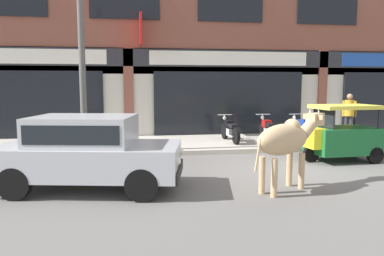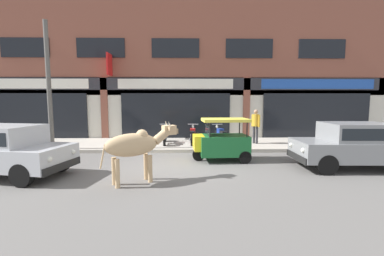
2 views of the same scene
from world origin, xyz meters
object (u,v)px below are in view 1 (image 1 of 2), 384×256
object	(u,v)px
cow	(286,140)
motorcycle_1	(268,130)
auto_rickshaw	(339,137)
motorcycle_2	(305,129)
motorcycle_0	(230,130)
pedestrian	(349,111)
car_1	(87,149)
utility_pole	(82,60)

from	to	relation	value
cow	motorcycle_1	bearing A→B (deg)	73.19
auto_rickshaw	motorcycle_2	bearing A→B (deg)	82.27
auto_rickshaw	motorcycle_0	xyz separation A→B (m)	(-2.28, 2.92, -0.13)
motorcycle_0	motorcycle_1	distance (m)	1.31
cow	auto_rickshaw	distance (m)	3.59
cow	motorcycle_2	world-z (taller)	cow
motorcycle_1	pedestrian	distance (m)	3.02
auto_rickshaw	motorcycle_2	xyz separation A→B (m)	(0.38, 2.82, -0.13)
cow	car_1	bearing A→B (deg)	170.15
utility_pole	cow	bearing A→B (deg)	-43.93
cow	auto_rickshaw	bearing A→B (deg)	43.79
car_1	utility_pole	bearing A→B (deg)	97.91
cow	motorcycle_2	xyz separation A→B (m)	(2.97, 5.29, -0.47)
car_1	motorcycle_0	bearing A→B (deg)	48.94
motorcycle_2	utility_pole	bearing A→B (deg)	-171.03
car_1	motorcycle_0	distance (m)	6.29
cow	motorcycle_1	distance (m)	5.61
motorcycle_0	motorcycle_2	xyz separation A→B (m)	(2.66, -0.11, 0.00)
motorcycle_1	motorcycle_0	bearing A→B (deg)	177.61
motorcycle_0	motorcycle_2	size ratio (longest dim) A/B	1.01
motorcycle_2	motorcycle_1	bearing A→B (deg)	177.72
motorcycle_0	pedestrian	xyz separation A→B (m)	(4.27, -0.11, 0.60)
car_1	motorcycle_2	distance (m)	8.22
motorcycle_1	motorcycle_2	size ratio (longest dim) A/B	1.01
pedestrian	utility_pole	bearing A→B (deg)	-172.63
motorcycle_0	pedestrian	distance (m)	4.32
car_1	pedestrian	distance (m)	9.60
car_1	utility_pole	world-z (taller)	utility_pole
cow	auto_rickshaw	xyz separation A→B (m)	(2.58, 2.48, -0.35)
pedestrian	motorcycle_2	bearing A→B (deg)	-179.92
car_1	utility_pole	size ratio (longest dim) A/B	0.73
cow	motorcycle_0	bearing A→B (deg)	86.74
motorcycle_0	pedestrian	size ratio (longest dim) A/B	1.13
cow	motorcycle_2	bearing A→B (deg)	60.74
cow	pedestrian	distance (m)	7.00
auto_rickshaw	motorcycle_0	size ratio (longest dim) A/B	1.11
cow	car_1	xyz separation A→B (m)	(-3.82, 0.66, -0.19)
auto_rickshaw	motorcycle_0	world-z (taller)	auto_rickshaw
motorcycle_0	motorcycle_2	world-z (taller)	same
motorcycle_1	motorcycle_2	distance (m)	1.35
motorcycle_2	cow	bearing A→B (deg)	-119.26
auto_rickshaw	pedestrian	distance (m)	3.49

